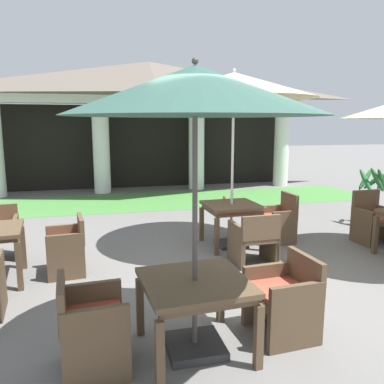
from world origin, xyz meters
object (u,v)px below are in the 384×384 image
object	(u,v)px
terracotta_urn	(224,204)
patio_umbrella_near_foreground	(195,94)
patio_chair_far_back_north	(372,220)
patio_chair_mid_left_east	(280,220)
patio_table_near_foreground	(195,289)
patio_chair_near_foreground_east	(284,296)
patio_chair_mid_right_east	(67,246)
patio_table_mid_left	(232,210)
potted_palm_right_edge	(373,202)
patio_umbrella_mid_left	(234,86)
patio_chair_mid_left_south	(254,239)
patio_chair_near_foreground_west	(90,325)

from	to	relation	value
terracotta_urn	patio_umbrella_near_foreground	bearing A→B (deg)	-111.17
patio_chair_far_back_north	terracotta_urn	distance (m)	3.59
patio_chair_mid_left_east	patio_table_near_foreground	bearing A→B (deg)	139.78
patio_chair_near_foreground_east	patio_chair_mid_right_east	bearing A→B (deg)	40.89
patio_table_mid_left	patio_chair_far_back_north	world-z (taller)	patio_chair_far_back_north
potted_palm_right_edge	terracotta_urn	world-z (taller)	potted_palm_right_edge
patio_umbrella_near_foreground	terracotta_urn	size ratio (longest dim) A/B	7.22
patio_umbrella_mid_left	patio_chair_mid_right_east	bearing A→B (deg)	-166.51
patio_umbrella_mid_left	patio_chair_mid_left_south	bearing A→B (deg)	-87.93
patio_table_near_foreground	patio_chair_mid_right_east	distance (m)	2.65
patio_chair_mid_left_east	potted_palm_right_edge	xyz separation A→B (m)	(2.46, 0.64, 0.09)
patio_umbrella_mid_left	patio_chair_mid_left_south	world-z (taller)	patio_umbrella_mid_left
patio_umbrella_mid_left	potted_palm_right_edge	distance (m)	4.12
patio_chair_mid_left_south	patio_chair_near_foreground_west	bearing A→B (deg)	-140.94
patio_chair_far_back_north	patio_chair_near_foreground_east	bearing A→B (deg)	37.00
patio_umbrella_mid_left	patio_chair_mid_left_east	world-z (taller)	patio_umbrella_mid_left
patio_table_mid_left	terracotta_urn	world-z (taller)	patio_table_mid_left
patio_chair_near_foreground_west	potted_palm_right_edge	distance (m)	6.83
patio_umbrella_near_foreground	patio_chair_near_foreground_east	distance (m)	2.18
patio_table_mid_left	patio_chair_far_back_north	size ratio (longest dim) A/B	1.01
patio_umbrella_near_foreground	patio_chair_near_foreground_west	xyz separation A→B (m)	(-0.95, -0.07, -1.95)
patio_umbrella_mid_left	patio_chair_mid_right_east	world-z (taller)	patio_umbrella_mid_left
patio_table_near_foreground	patio_chair_mid_left_east	world-z (taller)	patio_chair_mid_left_east
patio_chair_mid_left_east	patio_chair_mid_right_east	xyz separation A→B (m)	(-3.63, -0.68, 0.00)
potted_palm_right_edge	patio_umbrella_mid_left	bearing A→B (deg)	-168.74
patio_umbrella_near_foreground	patio_chair_mid_left_east	xyz separation A→B (m)	(2.35, 2.99, -1.97)
patio_umbrella_near_foreground	patio_chair_far_back_north	size ratio (longest dim) A/B	2.89
patio_chair_near_foreground_east	potted_palm_right_edge	bearing A→B (deg)	-51.28
patio_umbrella_near_foreground	patio_table_mid_left	world-z (taller)	patio_umbrella_near_foreground
patio_umbrella_near_foreground	patio_chair_near_foreground_east	xyz separation A→B (m)	(0.95, 0.07, -1.96)
patio_chair_far_back_north	terracotta_urn	bearing A→B (deg)	-63.27
patio_umbrella_near_foreground	patio_chair_mid_left_east	world-z (taller)	patio_umbrella_near_foreground
patio_chair_mid_right_east	patio_chair_mid_left_east	bearing A→B (deg)	-85.46
patio_chair_near_foreground_east	patio_chair_mid_left_south	size ratio (longest dim) A/B	1.01
patio_chair_near_foreground_west	patio_chair_mid_left_south	bearing A→B (deg)	127.12
patio_chair_mid_right_east	potted_palm_right_edge	distance (m)	6.23
patio_chair_mid_right_east	potted_palm_right_edge	xyz separation A→B (m)	(6.09, 1.32, 0.08)
patio_chair_mid_left_south	patio_umbrella_mid_left	bearing A→B (deg)	90.00
potted_palm_right_edge	patio_chair_far_back_north	bearing A→B (deg)	-128.29
patio_umbrella_mid_left	potted_palm_right_edge	size ratio (longest dim) A/B	2.41
patio_table_mid_left	patio_umbrella_mid_left	world-z (taller)	patio_umbrella_mid_left
patio_chair_near_foreground_west	patio_chair_near_foreground_east	bearing A→B (deg)	90.00
potted_palm_right_edge	terracotta_urn	xyz separation A→B (m)	(-2.61, 2.03, -0.34)
patio_chair_near_foreground_east	patio_chair_far_back_north	distance (m)	3.88
patio_chair_near_foreground_east	patio_umbrella_near_foreground	bearing A→B (deg)	90.00
patio_chair_mid_left_east	terracotta_urn	bearing A→B (deg)	1.27
patio_umbrella_mid_left	terracotta_urn	size ratio (longest dim) A/B	8.14
patio_table_near_foreground	patio_umbrella_mid_left	xyz separation A→B (m)	(1.41, 2.95, 2.10)
patio_chair_near_foreground_east	potted_palm_right_edge	size ratio (longest dim) A/B	0.66
patio_table_mid_left	patio_chair_mid_right_east	size ratio (longest dim) A/B	1.14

